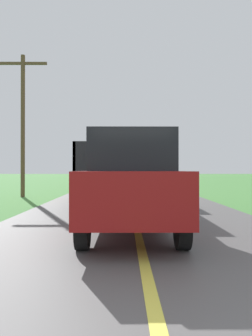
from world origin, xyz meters
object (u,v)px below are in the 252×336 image
object	(u,v)px
following_car	(131,183)
banana_truck_near	(118,166)
banana_truck_far	(124,168)
utility_pole_roadside	(23,119)

from	to	relation	value
following_car	banana_truck_near	bearing A→B (deg)	93.67
banana_truck_far	utility_pole_roadside	world-z (taller)	utility_pole_roadside
banana_truck_near	utility_pole_roadside	size ratio (longest dim) A/B	0.85
banana_truck_near	utility_pole_roadside	xyz separation A→B (m)	(-4.66, 3.19, 2.29)
banana_truck_far	banana_truck_near	bearing A→B (deg)	-90.94
banana_truck_near	utility_pole_roadside	distance (m)	6.09
banana_truck_near	banana_truck_far	bearing A→B (deg)	89.06
banana_truck_far	utility_pole_roadside	size ratio (longest dim) A/B	0.85
banana_truck_far	following_car	distance (m)	20.90
following_car	banana_truck_far	bearing A→B (deg)	90.39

